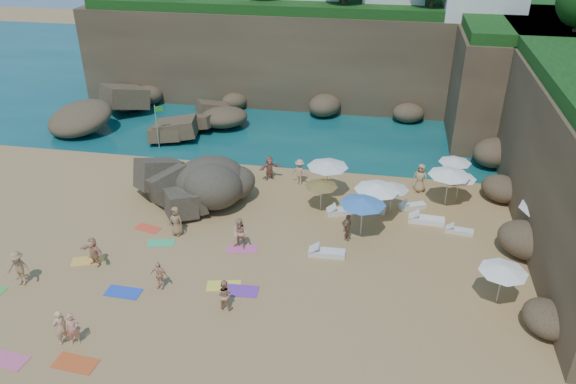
% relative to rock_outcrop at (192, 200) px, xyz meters
% --- Properties ---
extents(ground, '(120.00, 120.00, 0.00)m').
position_rel_rock_outcrop_xyz_m(ground, '(4.38, -4.52, 0.00)').
color(ground, tan).
rests_on(ground, ground).
extents(seawater, '(120.00, 120.00, 0.00)m').
position_rel_rock_outcrop_xyz_m(seawater, '(4.38, 25.48, 0.00)').
color(seawater, '#0C4751').
rests_on(seawater, ground).
extents(cliff_back, '(44.00, 8.00, 8.00)m').
position_rel_rock_outcrop_xyz_m(cliff_back, '(6.38, 20.48, 4.00)').
color(cliff_back, brown).
rests_on(cliff_back, ground).
extents(cliff_corner, '(10.00, 12.00, 8.00)m').
position_rel_rock_outcrop_xyz_m(cliff_corner, '(21.38, 15.48, 4.00)').
color(cliff_corner, brown).
rests_on(cliff_corner, ground).
extents(rock_promontory, '(12.00, 7.00, 2.00)m').
position_rel_rock_outcrop_xyz_m(rock_promontory, '(-6.62, 11.48, 0.00)').
color(rock_promontory, brown).
rests_on(rock_promontory, ground).
extents(marina_masts, '(3.10, 0.10, 6.00)m').
position_rel_rock_outcrop_xyz_m(marina_masts, '(-12.12, 25.48, 3.00)').
color(marina_masts, white).
rests_on(marina_masts, ground).
extents(rock_outcrop, '(8.19, 7.00, 2.80)m').
position_rel_rock_outcrop_xyz_m(rock_outcrop, '(0.00, 0.00, 0.00)').
color(rock_outcrop, brown).
rests_on(rock_outcrop, ground).
extents(flag_pole, '(0.65, 0.25, 3.40)m').
position_rel_rock_outcrop_xyz_m(flag_pole, '(-4.89, 7.12, 2.17)').
color(flag_pole, silver).
rests_on(flag_pole, ground).
extents(parasol_0, '(2.59, 2.59, 2.45)m').
position_rel_rock_outcrop_xyz_m(parasol_0, '(8.23, 2.05, 2.24)').
color(parasol_0, silver).
rests_on(parasol_0, ground).
extents(parasol_1, '(2.62, 2.62, 2.47)m').
position_rel_rock_outcrop_xyz_m(parasol_1, '(11.36, -0.50, 2.27)').
color(parasol_1, silver).
rests_on(parasol_1, ground).
extents(parasol_2, '(2.09, 2.09, 1.97)m').
position_rel_rock_outcrop_xyz_m(parasol_2, '(16.16, 4.93, 1.81)').
color(parasol_2, silver).
rests_on(parasol_2, ground).
extents(parasol_3, '(2.04, 2.04, 1.93)m').
position_rel_rock_outcrop_xyz_m(parasol_3, '(16.26, 2.75, 1.77)').
color(parasol_3, silver).
rests_on(parasol_3, ground).
extents(parasol_4, '(2.55, 2.55, 2.42)m').
position_rel_rock_outcrop_xyz_m(parasol_4, '(15.57, 2.23, 2.22)').
color(parasol_4, silver).
rests_on(parasol_4, ground).
extents(parasol_6, '(2.02, 2.02, 1.91)m').
position_rel_rock_outcrop_xyz_m(parasol_6, '(8.07, 0.25, 1.75)').
color(parasol_6, silver).
rests_on(parasol_6, ground).
extents(parasol_7, '(2.00, 2.00, 1.89)m').
position_rel_rock_outcrop_xyz_m(parasol_7, '(12.24, 0.68, 1.73)').
color(parasol_7, silver).
rests_on(parasol_7, ground).
extents(parasol_8, '(2.61, 2.61, 2.47)m').
position_rel_rock_outcrop_xyz_m(parasol_8, '(20.27, -1.13, 2.27)').
color(parasol_8, silver).
rests_on(parasol_8, ground).
extents(parasol_10, '(2.58, 2.58, 2.44)m').
position_rel_rock_outcrop_xyz_m(parasol_10, '(10.66, -2.19, 2.24)').
color(parasol_10, silver).
rests_on(parasol_10, ground).
extents(parasol_11, '(2.25, 2.25, 2.12)m').
position_rel_rock_outcrop_xyz_m(parasol_11, '(17.38, -6.85, 1.95)').
color(parasol_11, silver).
rests_on(parasol_11, ground).
extents(lounger_0, '(2.07, 0.85, 0.31)m').
position_rel_rock_outcrop_xyz_m(lounger_0, '(10.97, 0.64, 0.16)').
color(lounger_0, silver).
rests_on(lounger_0, ground).
extents(lounger_1, '(2.09, 0.80, 0.32)m').
position_rel_rock_outcrop_xyz_m(lounger_1, '(14.36, -0.12, 0.16)').
color(lounger_1, white).
rests_on(lounger_1, ground).
extents(lounger_2, '(1.68, 1.14, 0.25)m').
position_rel_rock_outcrop_xyz_m(lounger_2, '(13.59, 1.44, 0.12)').
color(lounger_2, white).
rests_on(lounger_2, ground).
extents(lounger_3, '(2.02, 1.19, 0.30)m').
position_rel_rock_outcrop_xyz_m(lounger_3, '(9.44, 0.01, 0.15)').
color(lounger_3, silver).
rests_on(lounger_3, ground).
extents(lounger_4, '(1.59, 0.70, 0.24)m').
position_rel_rock_outcrop_xyz_m(lounger_4, '(16.17, -0.94, 0.12)').
color(lounger_4, silver).
rests_on(lounger_4, ground).
extents(lounger_5, '(1.96, 0.71, 0.30)m').
position_rel_rock_outcrop_xyz_m(lounger_5, '(9.02, -4.47, 0.15)').
color(lounger_5, silver).
rests_on(lounger_5, ground).
extents(towel_1, '(1.80, 1.05, 0.03)m').
position_rel_rock_outcrop_xyz_m(towel_1, '(-3.18, -14.33, 0.02)').
color(towel_1, '#E15783').
rests_on(towel_1, ground).
extents(towel_2, '(1.86, 1.03, 0.03)m').
position_rel_rock_outcrop_xyz_m(towel_2, '(-0.29, -14.00, 0.02)').
color(towel_2, '#D55121').
rests_on(towel_2, ground).
extents(towel_4, '(1.84, 1.33, 0.03)m').
position_rel_rock_outcrop_xyz_m(towel_4, '(-3.28, -7.22, 0.01)').
color(towel_4, '#F8B441').
rests_on(towel_4, ground).
extents(towel_6, '(1.86, 1.01, 0.03)m').
position_rel_rock_outcrop_xyz_m(towel_6, '(5.19, -8.20, 0.02)').
color(towel_6, purple).
rests_on(towel_6, ground).
extents(towel_7, '(1.59, 1.07, 0.03)m').
position_rel_rock_outcrop_xyz_m(towel_7, '(-1.43, -3.67, 0.01)').
color(towel_7, '#F04A2A').
rests_on(towel_7, ground).
extents(towel_8, '(1.75, 0.92, 0.03)m').
position_rel_rock_outcrop_xyz_m(towel_8, '(-0.33, -9.33, 0.02)').
color(towel_8, blue).
rests_on(towel_8, ground).
extents(towel_9, '(1.76, 1.11, 0.03)m').
position_rel_rock_outcrop_xyz_m(towel_9, '(4.43, -4.73, 0.01)').
color(towel_9, '#DD5692').
rests_on(towel_9, ground).
extents(towel_11, '(1.58, 1.04, 0.03)m').
position_rel_rock_outcrop_xyz_m(towel_11, '(-0.12, -4.95, 0.01)').
color(towel_11, '#38C473').
rests_on(towel_11, ground).
extents(towel_12, '(1.79, 1.15, 0.03)m').
position_rel_rock_outcrop_xyz_m(towel_12, '(4.33, -7.98, 0.01)').
color(towel_12, '#FFE943').
rests_on(towel_12, ground).
extents(person_stand_0, '(0.69, 0.60, 1.58)m').
position_rel_rock_outcrop_xyz_m(person_stand_0, '(-0.86, -12.90, 0.79)').
color(person_stand_0, tan).
rests_on(person_stand_0, ground).
extents(person_stand_1, '(0.81, 0.65, 1.57)m').
position_rel_rock_outcrop_xyz_m(person_stand_1, '(4.83, -9.53, 0.79)').
color(person_stand_1, tan).
rests_on(person_stand_1, ground).
extents(person_stand_2, '(1.20, 0.69, 1.74)m').
position_rel_rock_outcrop_xyz_m(person_stand_2, '(6.28, 3.35, 0.87)').
color(person_stand_2, tan).
rests_on(person_stand_2, ground).
extents(person_stand_3, '(0.65, 0.99, 1.57)m').
position_rel_rock_outcrop_xyz_m(person_stand_3, '(9.93, -2.74, 0.78)').
color(person_stand_3, '#916748').
rests_on(person_stand_3, ground).
extents(person_stand_4, '(1.06, 0.79, 1.93)m').
position_rel_rock_outcrop_xyz_m(person_stand_4, '(14.02, 3.65, 0.97)').
color(person_stand_4, tan).
rests_on(person_stand_4, ground).
extents(person_stand_5, '(1.52, 1.23, 1.66)m').
position_rel_rock_outcrop_xyz_m(person_stand_5, '(4.20, 3.64, 0.83)').
color(person_stand_5, '#B36D59').
rests_on(person_stand_5, ground).
extents(person_stand_6, '(0.65, 0.74, 1.71)m').
position_rel_rock_outcrop_xyz_m(person_stand_6, '(-1.40, -12.94, 0.86)').
color(person_stand_6, '#E9B084').
rests_on(person_stand_6, ground).
extents(person_lie_0, '(1.22, 1.89, 0.50)m').
position_rel_rock_outcrop_xyz_m(person_lie_0, '(-5.52, -9.60, 0.25)').
color(person_lie_0, '#A77D53').
rests_on(person_lie_0, ground).
extents(person_lie_1, '(0.99, 1.54, 0.36)m').
position_rel_rock_outcrop_xyz_m(person_lie_1, '(1.31, -8.64, 0.18)').
color(person_lie_1, '#F2AF8A').
rests_on(person_lie_1, ground).
extents(person_lie_2, '(1.30, 1.90, 0.46)m').
position_rel_rock_outcrop_xyz_m(person_lie_2, '(0.47, -3.96, 0.23)').
color(person_lie_2, '#94704A').
rests_on(person_lie_2, ground).
extents(person_lie_3, '(1.90, 1.98, 0.43)m').
position_rel_rock_outcrop_xyz_m(person_lie_3, '(-2.72, -7.44, 0.21)').
color(person_lie_3, tan).
rests_on(person_lie_3, ground).
extents(person_lie_5, '(1.29, 1.95, 0.68)m').
position_rel_rock_outcrop_xyz_m(person_lie_5, '(4.34, -4.64, 0.34)').
color(person_lie_5, tan).
rests_on(person_lie_5, ground).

